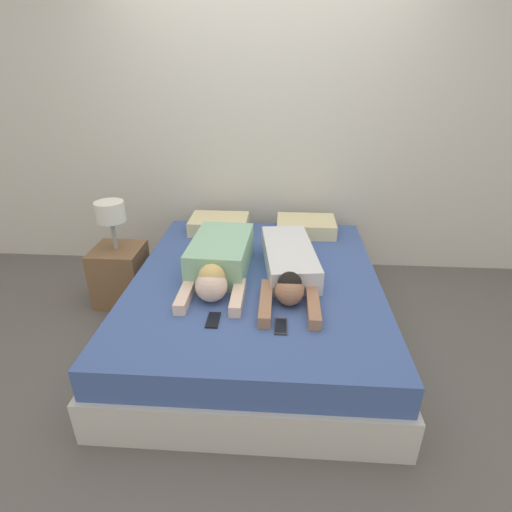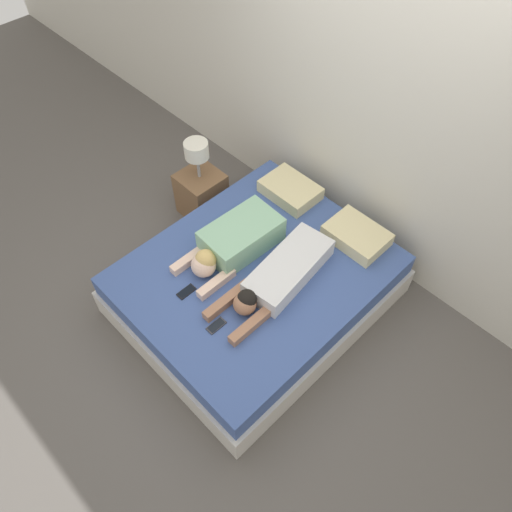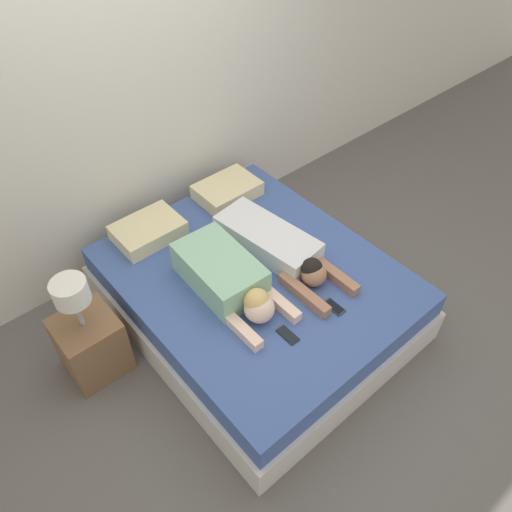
% 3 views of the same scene
% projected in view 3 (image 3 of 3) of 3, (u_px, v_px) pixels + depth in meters
% --- Properties ---
extents(ground_plane, '(12.00, 12.00, 0.00)m').
position_uv_depth(ground_plane, '(256.00, 313.00, 3.77)').
color(ground_plane, '#5B5651').
extents(wall_back, '(12.00, 0.06, 2.60)m').
position_uv_depth(wall_back, '(147.00, 97.00, 3.48)').
color(wall_back, beige).
rests_on(wall_back, ground_plane).
extents(bed, '(1.70, 2.04, 0.46)m').
position_uv_depth(bed, '(256.00, 294.00, 3.61)').
color(bed, beige).
rests_on(bed, ground_plane).
extents(pillow_head_left, '(0.48, 0.35, 0.12)m').
position_uv_depth(pillow_head_left, '(148.00, 230.00, 3.65)').
color(pillow_head_left, beige).
rests_on(pillow_head_left, bed).
extents(pillow_head_right, '(0.48, 0.35, 0.12)m').
position_uv_depth(pillow_head_right, '(227.00, 190.00, 3.99)').
color(pillow_head_right, beige).
rests_on(pillow_head_right, bed).
extents(person_left, '(0.40, 0.91, 0.23)m').
position_uv_depth(person_left, '(228.00, 278.00, 3.25)').
color(person_left, '#8CBF99').
rests_on(person_left, bed).
extents(person_right, '(0.42, 1.14, 0.20)m').
position_uv_depth(person_right, '(278.00, 247.00, 3.50)').
color(person_right, silver).
rests_on(person_right, bed).
extents(cell_phone_left, '(0.07, 0.15, 0.01)m').
position_uv_depth(cell_phone_left, '(288.00, 335.00, 3.06)').
color(cell_phone_left, black).
rests_on(cell_phone_left, bed).
extents(cell_phone_right, '(0.07, 0.15, 0.01)m').
position_uv_depth(cell_phone_right, '(334.00, 307.00, 3.21)').
color(cell_phone_right, '#2D2D33').
rests_on(cell_phone_right, bed).
extents(nightstand, '(0.38, 0.38, 0.84)m').
position_uv_depth(nightstand, '(90.00, 340.00, 3.25)').
color(nightstand, brown).
rests_on(nightstand, ground_plane).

